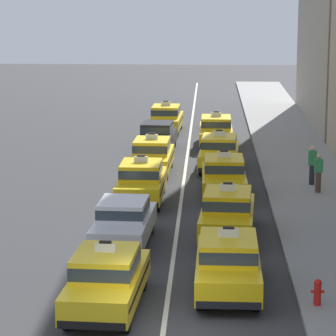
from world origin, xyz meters
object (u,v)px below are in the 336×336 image
object	(u,v)px
taxi_right_fourth	(219,152)
pedestrian_far_corner	(312,165)
taxi_right_second	(228,212)
fire_hydrant	(318,291)
taxi_left_third	(141,181)
taxi_left_fourth	(152,155)
sedan_left_second	(124,221)
taxi_right_nearest	(228,262)
taxi_right_third	(224,175)
taxi_right_fifth	(216,130)
taxi_left_nearest	(107,279)
taxi_left_sixth	(166,118)
pedestrian_by_storefront	(318,173)
sedan_left_fifth	(157,136)

from	to	relation	value
taxi_right_fourth	pedestrian_far_corner	distance (m)	5.46
taxi_right_second	fire_hydrant	size ratio (longest dim) A/B	6.39
taxi_right_fourth	taxi_left_third	bearing A→B (deg)	-116.32
taxi_left_fourth	sedan_left_second	bearing A→B (deg)	-90.95
taxi_right_nearest	pedestrian_far_corner	world-z (taller)	taxi_right_nearest
taxi_right_third	taxi_right_fifth	xyz separation A→B (m)	(-0.24, 11.74, 0.00)
taxi_right_third	sedan_left_second	bearing A→B (deg)	-115.64
taxi_right_second	taxi_right_third	distance (m)	6.05
taxi_left_fourth	taxi_left_nearest	bearing A→B (deg)	-90.20
taxi_right_fifth	taxi_right_third	bearing A→B (deg)	-88.81
sedan_left_second	taxi_right_fifth	size ratio (longest dim) A/B	0.96
taxi_left_sixth	sedan_left_second	bearing A→B (deg)	-90.62
taxi_left_nearest	taxi_left_fourth	xyz separation A→B (m)	(0.06, 17.58, 0.00)
taxi_right_third	pedestrian_by_storefront	world-z (taller)	taxi_right_third
taxi_right_nearest	fire_hydrant	distance (m)	2.76
taxi_left_sixth	pedestrian_far_corner	distance (m)	16.15
sedan_left_second	taxi_left_sixth	bearing A→B (deg)	89.38
taxi_right_third	taxi_right_second	bearing A→B (deg)	-89.64
taxi_left_nearest	taxi_left_fourth	size ratio (longest dim) A/B	1.01
taxi_left_sixth	taxi_right_fourth	xyz separation A→B (m)	(3.10, -10.80, 0.00)
taxi_left_fourth	taxi_right_nearest	xyz separation A→B (m)	(3.24, -16.03, 0.00)
taxi_left_fourth	fire_hydrant	distance (m)	18.25
taxi_left_sixth	taxi_right_nearest	xyz separation A→B (m)	(3.17, -27.88, 0.00)
sedan_left_second	taxi_right_second	bearing A→B (deg)	19.10
taxi_right_second	fire_hydrant	bearing A→B (deg)	-71.94
taxi_right_fourth	taxi_right_fifth	xyz separation A→B (m)	(-0.11, 6.39, 0.00)
taxi_left_sixth	taxi_right_nearest	world-z (taller)	same
fire_hydrant	pedestrian_far_corner	bearing A→B (deg)	83.98
taxi_left_third	pedestrian_far_corner	distance (m)	7.79
taxi_right_third	taxi_right_fourth	size ratio (longest dim) A/B	0.98
taxi_left_fourth	taxi_right_second	xyz separation A→B (m)	(3.34, -10.35, 0.00)
taxi_left_fourth	pedestrian_by_storefront	distance (m)	8.34
taxi_right_second	pedestrian_by_storefront	size ratio (longest dim) A/B	2.86
taxi_left_third	taxi_right_fourth	xyz separation A→B (m)	(3.24, 6.54, 0.00)
sedan_left_second	fire_hydrant	size ratio (longest dim) A/B	6.00
taxi_right_third	taxi_right_fifth	world-z (taller)	same
sedan_left_fifth	taxi_right_second	size ratio (longest dim) A/B	0.94
taxi_left_nearest	taxi_right_third	xyz separation A→B (m)	(3.36, 13.28, 0.00)
taxi_right_second	fire_hydrant	distance (m)	7.39
pedestrian_by_storefront	taxi_right_fourth	bearing A→B (deg)	128.58
sedan_left_fifth	taxi_left_sixth	xyz separation A→B (m)	(0.16, 6.23, 0.03)
taxi_right_second	sedan_left_second	bearing A→B (deg)	-160.90
taxi_left_third	pedestrian_far_corner	world-z (taller)	taxi_left_third
taxi_left_nearest	pedestrian_far_corner	bearing A→B (deg)	64.14
taxi_left_nearest	sedan_left_fifth	bearing A→B (deg)	90.08
taxi_right_nearest	taxi_right_second	size ratio (longest dim) A/B	0.98
taxi_right_nearest	taxi_right_third	size ratio (longest dim) A/B	1.00
taxi_left_nearest	taxi_left_fourth	bearing A→B (deg)	89.80
taxi_left_third	pedestrian_by_storefront	world-z (taller)	taxi_left_third
taxi_left_third	taxi_right_fourth	bearing A→B (deg)	63.68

